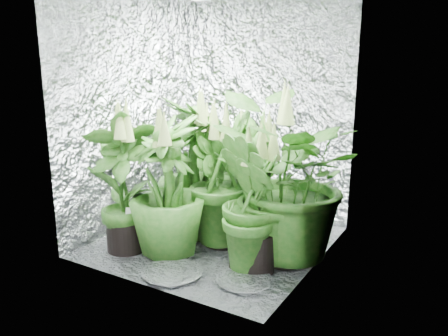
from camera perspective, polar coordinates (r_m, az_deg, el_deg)
name	(u,v)px	position (r m, az deg, el deg)	size (l,w,h in m)	color
ground	(214,241)	(3.41, -1.25, -9.56)	(1.60, 1.60, 0.00)	silver
walls	(214,112)	(3.16, -1.35, 7.37)	(1.62, 1.62, 2.00)	silver
plant_a	(211,161)	(3.96, -1.77, 0.97)	(0.98, 0.98, 1.01)	black
plant_b	(252,180)	(3.38, 3.62, -1.54)	(0.68, 0.68, 1.03)	black
plant_c	(223,180)	(3.22, -0.20, -1.62)	(0.58, 0.58, 1.08)	black
plant_d	(195,169)	(3.37, -3.84, -0.19)	(0.81, 0.81, 1.16)	black
plant_e	(286,180)	(2.93, 8.13, -1.53)	(1.39, 1.39, 1.22)	black
plant_f	(124,183)	(3.19, -12.95, -1.88)	(0.75, 0.75, 1.11)	black
plant_g	(252,205)	(2.81, 3.72, -4.89)	(0.69, 0.69, 1.00)	black
plant_h	(168,189)	(3.04, -7.35, -2.77)	(0.75, 0.75, 1.07)	black
circulation_fan	(294,228)	(3.25, 9.11, -7.78)	(0.19, 0.34, 0.40)	black
plant_label	(129,213)	(3.19, -12.32, -5.78)	(0.05, 0.01, 0.08)	white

